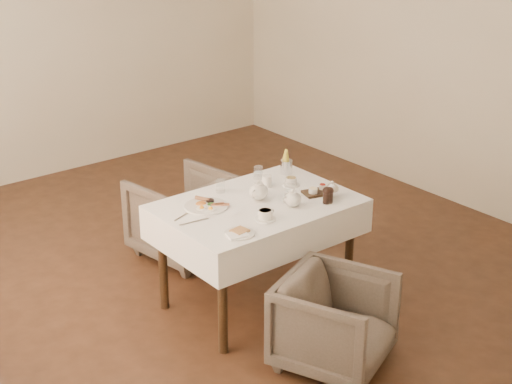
{
  "coord_description": "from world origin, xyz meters",
  "views": [
    {
      "loc": [
        -3.2,
        -4.4,
        2.81
      ],
      "look_at": [
        -0.24,
        -0.67,
        0.82
      ],
      "focal_mm": 55.0,
      "sensor_mm": 36.0,
      "label": 1
    }
  ],
  "objects_px": {
    "armchair_near": "(335,322)",
    "armchair_far": "(185,216)",
    "teapot_centre": "(259,190)",
    "breakfast_plate": "(206,205)",
    "table": "(257,219)"
  },
  "relations": [
    {
      "from": "armchair_near",
      "to": "armchair_far",
      "type": "xyz_separation_m",
      "value": [
        0.12,
        1.78,
        0.03
      ]
    },
    {
      "from": "teapot_centre",
      "to": "armchair_near",
      "type": "bearing_deg",
      "value": -120.54
    },
    {
      "from": "breakfast_plate",
      "to": "table",
      "type": "bearing_deg",
      "value": -27.08
    },
    {
      "from": "armchair_far",
      "to": "breakfast_plate",
      "type": "height_order",
      "value": "breakfast_plate"
    },
    {
      "from": "armchair_near",
      "to": "armchair_far",
      "type": "distance_m",
      "value": 1.78
    },
    {
      "from": "armchair_far",
      "to": "teapot_centre",
      "type": "distance_m",
      "value": 1.03
    },
    {
      "from": "armchair_far",
      "to": "breakfast_plate",
      "type": "relative_size",
      "value": 2.49
    },
    {
      "from": "armchair_near",
      "to": "breakfast_plate",
      "type": "distance_m",
      "value": 1.13
    },
    {
      "from": "armchair_near",
      "to": "teapot_centre",
      "type": "height_order",
      "value": "teapot_centre"
    },
    {
      "from": "armchair_far",
      "to": "breakfast_plate",
      "type": "distance_m",
      "value": 0.95
    },
    {
      "from": "armchair_near",
      "to": "armchair_far",
      "type": "height_order",
      "value": "armchair_far"
    },
    {
      "from": "table",
      "to": "armchair_near",
      "type": "relative_size",
      "value": 2.02
    },
    {
      "from": "armchair_far",
      "to": "breakfast_plate",
      "type": "xyz_separation_m",
      "value": [
        -0.34,
        -0.77,
        0.44
      ]
    },
    {
      "from": "breakfast_plate",
      "to": "armchair_far",
      "type": "bearing_deg",
      "value": 66.1
    },
    {
      "from": "armchair_near",
      "to": "armchair_far",
      "type": "bearing_deg",
      "value": 63.24
    }
  ]
}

